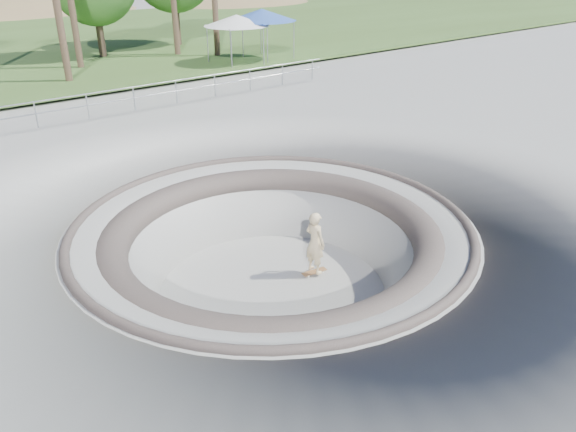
% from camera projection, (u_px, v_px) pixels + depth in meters
% --- Properties ---
extents(ground, '(180.00, 180.00, 0.00)m').
position_uv_depth(ground, '(272.00, 224.00, 14.31)').
color(ground, gray).
rests_on(ground, ground).
extents(skate_bowl, '(14.00, 14.00, 4.10)m').
position_uv_depth(skate_bowl, '(272.00, 285.00, 15.10)').
color(skate_bowl, gray).
rests_on(skate_bowl, ground).
extents(safety_railing, '(25.00, 0.06, 1.03)m').
position_uv_depth(safety_railing, '(87.00, 106.00, 22.40)').
color(safety_railing, gray).
rests_on(safety_railing, ground).
extents(skateboard, '(0.76, 0.32, 0.08)m').
position_uv_depth(skateboard, '(314.00, 272.00, 15.75)').
color(skateboard, brown).
rests_on(skateboard, ground).
extents(skater, '(0.46, 0.68, 1.81)m').
position_uv_depth(skater, '(315.00, 243.00, 15.36)').
color(skater, '#D6BC8A').
rests_on(skater, skateboard).
extents(canopy_white, '(5.34, 5.34, 2.70)m').
position_uv_depth(canopy_white, '(236.00, 21.00, 32.29)').
color(canopy_white, gray).
rests_on(canopy_white, ground).
extents(canopy_blue, '(5.67, 5.67, 2.91)m').
position_uv_depth(canopy_blue, '(262.00, 15.00, 33.26)').
color(canopy_blue, gray).
rests_on(canopy_blue, ground).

